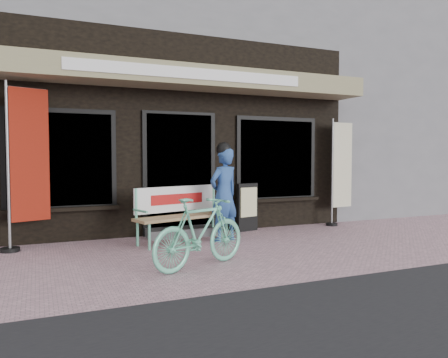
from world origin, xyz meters
name	(u,v)px	position (x,y,z in m)	size (l,w,h in m)	color
ground	(223,257)	(0.00, 0.00, 0.00)	(70.00, 70.00, 0.00)	#C0929E
storefront	(142,90)	(0.00, 4.96, 2.99)	(7.00, 6.77, 6.00)	black
neighbor_right_near	(395,114)	(8.50, 5.50, 2.80)	(10.00, 7.00, 5.60)	slate
bench	(181,209)	(-0.19, 1.32, 0.53)	(1.72, 0.86, 0.90)	#69CEA7
person	(224,192)	(0.48, 1.08, 0.81)	(0.66, 0.54, 1.64)	#294D8F
bicycle	(200,232)	(-0.48, -0.41, 0.45)	(0.42, 1.49, 0.89)	#69CEA7
nobori_red	(26,164)	(-2.51, 1.63, 1.29)	(0.74, 0.38, 2.51)	gray
nobori_cream	(340,171)	(3.33, 1.69, 1.11)	(0.64, 0.26, 2.16)	gray
menu_stand	(247,207)	(1.25, 1.77, 0.46)	(0.45, 0.19, 0.90)	black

